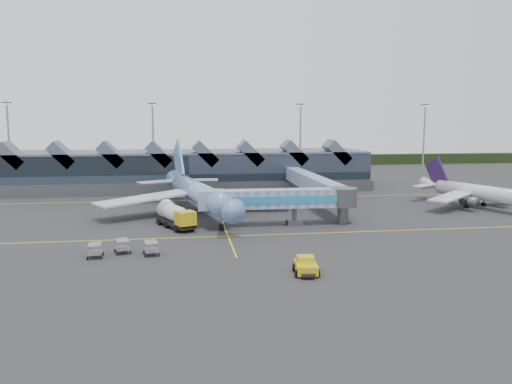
{
  "coord_description": "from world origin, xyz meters",
  "views": [
    {
      "loc": [
        -6.48,
        -80.4,
        16.89
      ],
      "look_at": [
        5.84,
        2.96,
        5.0
      ],
      "focal_mm": 35.0,
      "sensor_mm": 36.0,
      "label": 1
    }
  ],
  "objects": [
    {
      "name": "pushback_tug",
      "position": [
        6.97,
        -27.68,
        0.84
      ],
      "size": [
        3.08,
        4.47,
        1.88
      ],
      "rotation": [
        0.0,
        0.0,
        -0.11
      ],
      "color": "gold",
      "rests_on": "ground"
    },
    {
      "name": "taxi_stripes",
      "position": [
        0.0,
        10.0,
        0.01
      ],
      "size": [
        120.0,
        60.0,
        0.01
      ],
      "color": "gold",
      "rests_on": "ground"
    },
    {
      "name": "tree_line_far",
      "position": [
        0.0,
        110.0,
        2.0
      ],
      "size": [
        260.0,
        4.0,
        4.0
      ],
      "primitive_type": "cube",
      "color": "black",
      "rests_on": "ground"
    },
    {
      "name": "regional_jet",
      "position": [
        51.04,
        10.23,
        3.1
      ],
      "size": [
        24.83,
        27.81,
        9.76
      ],
      "rotation": [
        0.0,
        0.0,
        0.32
      ],
      "color": "silver",
      "rests_on": "ground"
    },
    {
      "name": "ground",
      "position": [
        0.0,
        0.0,
        0.0
      ],
      "size": [
        260.0,
        260.0,
        0.0
      ],
      "primitive_type": "plane",
      "color": "#262628",
      "rests_on": "ground"
    },
    {
      "name": "jet_bridge",
      "position": [
        10.52,
        -1.21,
        4.24
      ],
      "size": [
        26.39,
        4.55,
        6.09
      ],
      "rotation": [
        0.0,
        0.0,
        -0.01
      ],
      "color": "#6781AC",
      "rests_on": "ground"
    },
    {
      "name": "fuel_truck",
      "position": [
        -7.95,
        -0.45,
        2.03
      ],
      "size": [
        6.66,
        10.47,
        3.62
      ],
      "rotation": [
        0.0,
        0.0,
        0.44
      ],
      "color": "black",
      "rests_on": "ground"
    },
    {
      "name": "main_airliner",
      "position": [
        -3.99,
        11.5,
        4.04
      ],
      "size": [
        36.4,
        42.5,
        13.75
      ],
      "rotation": [
        0.0,
        0.0,
        0.21
      ],
      "color": "#6891D3",
      "rests_on": "ground"
    },
    {
      "name": "light_masts",
      "position": [
        21.0,
        62.8,
        12.49
      ],
      "size": [
        132.4,
        42.56,
        22.45
      ],
      "color": "gray",
      "rests_on": "ground"
    },
    {
      "name": "baggage_carts",
      "position": [
        -14.2,
        -16.64,
        0.98
      ],
      "size": [
        8.73,
        4.44,
        1.74
      ],
      "rotation": [
        0.0,
        0.0,
        0.19
      ],
      "color": "gray",
      "rests_on": "ground"
    },
    {
      "name": "terminal",
      "position": [
        -5.07,
        47.35,
        4.88
      ],
      "size": [
        90.0,
        22.25,
        12.52
      ],
      "color": "black",
      "rests_on": "ground"
    }
  ]
}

